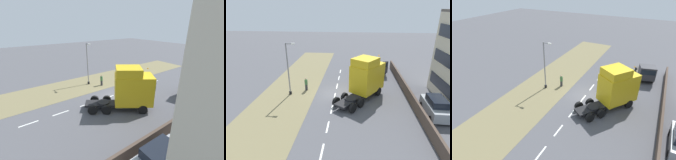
% 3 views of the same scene
% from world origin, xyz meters
% --- Properties ---
extents(ground_plane, '(120.00, 120.00, 0.00)m').
position_xyz_m(ground_plane, '(0.00, 0.00, 0.00)').
color(ground_plane, '#515156').
rests_on(ground_plane, ground).
extents(grass_verge, '(7.00, 44.00, 0.01)m').
position_xyz_m(grass_verge, '(-6.00, 0.00, 0.01)').
color(grass_verge, olive).
rests_on(grass_verge, ground).
extents(lane_markings, '(0.16, 21.00, 0.00)m').
position_xyz_m(lane_markings, '(0.00, -0.70, 0.00)').
color(lane_markings, white).
rests_on(lane_markings, ground).
extents(boundary_wall, '(0.25, 24.00, 1.28)m').
position_xyz_m(boundary_wall, '(9.00, 0.00, 0.64)').
color(boundary_wall, '#4C3D33').
rests_on(boundary_wall, ground).
extents(lorry_cab, '(6.19, 7.26, 5.11)m').
position_xyz_m(lorry_cab, '(3.80, -0.24, 2.50)').
color(lorry_cab, black).
rests_on(lorry_cab, ground).
extents(flatbed_truck, '(3.39, 5.50, 2.49)m').
position_xyz_m(flatbed_truck, '(6.26, 8.15, 1.32)').
color(flatbed_truck, '#333338').
rests_on(flatbed_truck, ground).
extents(lamp_post, '(1.29, 0.34, 6.58)m').
position_xyz_m(lamp_post, '(-5.63, -0.58, 3.01)').
color(lamp_post, black).
rests_on(lamp_post, ground).
extents(pedestrian, '(0.39, 0.39, 1.74)m').
position_xyz_m(pedestrian, '(-3.97, 0.81, 0.85)').
color(pedestrian, '#333338').
rests_on(pedestrian, ground).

